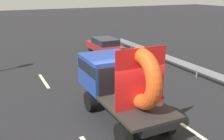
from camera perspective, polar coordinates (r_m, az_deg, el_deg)
name	(u,v)px	position (r m, az deg, el deg)	size (l,w,h in m)	color
ground_plane	(129,126)	(9.94, 3.76, -12.33)	(120.00, 120.00, 0.00)	black
flatbed_truck	(117,79)	(10.09, 1.22, -1.99)	(2.02, 4.80, 3.17)	black
distant_sedan	(105,46)	(20.24, -1.62, 5.46)	(1.68, 3.91, 1.28)	black
guardrail	(176,61)	(16.97, 14.05, 1.99)	(0.10, 15.25, 0.71)	gray
lane_dash_left_far	(44,81)	(14.93, -14.95, -2.36)	(2.49, 0.16, 0.01)	beige
lane_dash_right_near	(200,136)	(9.80, 19.08, -13.80)	(2.04, 0.16, 0.01)	beige
lane_dash_right_far	(105,72)	(15.91, -1.47, -0.50)	(2.07, 0.16, 0.01)	beige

